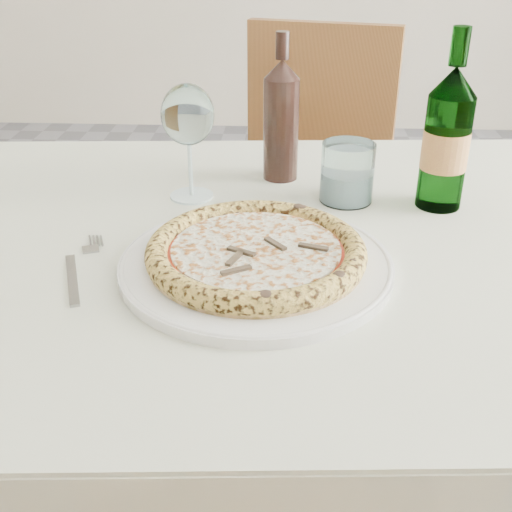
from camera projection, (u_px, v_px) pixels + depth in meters
The scene contains 9 objects.
dining_table at pixel (259, 284), 0.99m from camera, with size 1.59×1.00×0.76m.
chair_far at pixel (310, 180), 1.76m from camera, with size 0.50×0.50×0.93m.
plate at pixel (256, 263), 0.85m from camera, with size 0.36×0.36×0.02m.
pizza at pixel (256, 252), 0.85m from camera, with size 0.29×0.29×0.03m.
fork at pixel (79, 269), 0.85m from camera, with size 0.06×0.19×0.00m.
wine_glass at pixel (188, 117), 1.01m from camera, with size 0.09×0.09×0.19m.
tumbler at pixel (347, 177), 1.05m from camera, with size 0.09×0.09×0.10m.
beer_bottle at pixel (446, 139), 0.99m from camera, with size 0.07×0.07×0.28m.
wine_bottle at pixel (281, 119), 1.11m from camera, with size 0.06×0.06×0.25m.
Camera 1 is at (-0.02, -0.92, 1.18)m, focal length 45.00 mm.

